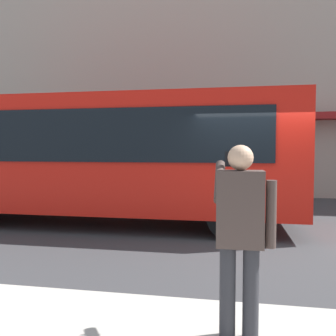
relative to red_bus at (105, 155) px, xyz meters
name	(u,v)px	position (x,y,z in m)	size (l,w,h in m)	color
ground_plane	(257,238)	(-3.55, 0.78, -1.68)	(60.00, 60.00, 0.00)	#38383A
building_facade_far	(247,41)	(-3.56, -6.02, 4.30)	(28.00, 1.55, 12.00)	#A89E8E
red_bus	(105,155)	(0.00, 0.00, 0.00)	(9.05, 2.54, 3.08)	red
pedestrian_photographer	(240,227)	(-3.08, 5.02, -0.54)	(0.53, 0.52, 1.70)	#2D2D33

